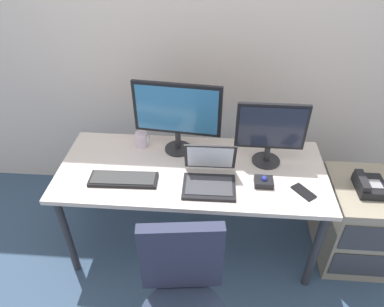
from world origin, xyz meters
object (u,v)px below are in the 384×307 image
(monitor_side, at_px, (271,131))
(laptop, at_px, (209,176))
(file_cabinet, at_px, (354,221))
(trackball_mouse, at_px, (264,182))
(desk_phone, at_px, (369,186))
(coffee_mug, at_px, (142,139))
(monitor_main, at_px, (177,113))
(keyboard, at_px, (123,179))
(cell_phone, at_px, (304,192))

(monitor_side, distance_m, laptop, 0.46)
(file_cabinet, bearing_deg, trackball_mouse, -170.20)
(desk_phone, xyz_separation_m, monitor_side, (-0.63, 0.12, 0.29))
(laptop, bearing_deg, coffee_mug, 143.66)
(monitor_main, relative_size, monitor_side, 1.32)
(trackball_mouse, bearing_deg, desk_phone, 8.54)
(file_cabinet, bearing_deg, coffee_mug, 171.31)
(keyboard, bearing_deg, cell_phone, -1.24)
(monitor_main, distance_m, coffee_mug, 0.34)
(laptop, bearing_deg, cell_phone, -4.95)
(file_cabinet, bearing_deg, keyboard, -174.49)
(monitor_side, height_order, trackball_mouse, monitor_side)
(monitor_side, xyz_separation_m, keyboard, (-0.88, -0.25, -0.22))
(desk_phone, distance_m, trackball_mouse, 0.68)
(laptop, distance_m, cell_phone, 0.55)
(desk_phone, height_order, monitor_main, monitor_main)
(desk_phone, bearing_deg, file_cabinet, 63.22)
(laptop, bearing_deg, keyboard, -177.26)
(monitor_main, distance_m, laptop, 0.45)
(monitor_main, relative_size, cell_phone, 3.96)
(monitor_main, height_order, laptop, monitor_main)
(laptop, bearing_deg, monitor_main, 124.82)
(file_cabinet, xyz_separation_m, keyboard, (-1.51, -0.15, 0.41))
(desk_phone, height_order, laptop, laptop)
(coffee_mug, bearing_deg, trackball_mouse, -23.22)
(desk_phone, height_order, monitor_side, monitor_side)
(monitor_side, relative_size, keyboard, 1.03)
(keyboard, height_order, coffee_mug, coffee_mug)
(laptop, height_order, cell_phone, laptop)
(laptop, relative_size, coffee_mug, 3.05)
(cell_phone, bearing_deg, laptop, 137.71)
(coffee_mug, height_order, cell_phone, coffee_mug)
(trackball_mouse, bearing_deg, monitor_side, 81.06)
(laptop, relative_size, cell_phone, 2.21)
(file_cabinet, xyz_separation_m, coffee_mug, (-1.47, 0.22, 0.45))
(file_cabinet, bearing_deg, monitor_side, 170.37)
(keyboard, relative_size, coffee_mug, 4.04)
(keyboard, bearing_deg, coffee_mug, 82.75)
(desk_phone, distance_m, monitor_main, 1.27)
(keyboard, bearing_deg, file_cabinet, 5.51)
(monitor_main, bearing_deg, laptop, -55.18)
(monitor_side, xyz_separation_m, cell_phone, (0.19, -0.28, -0.23))
(coffee_mug, bearing_deg, monitor_side, -7.96)
(file_cabinet, height_order, coffee_mug, coffee_mug)
(desk_phone, relative_size, cell_phone, 1.41)
(desk_phone, xyz_separation_m, keyboard, (-1.50, -0.13, 0.07))
(file_cabinet, height_order, monitor_main, monitor_main)
(monitor_main, distance_m, monitor_side, 0.59)
(keyboard, relative_size, cell_phone, 2.91)
(monitor_side, xyz_separation_m, laptop, (-0.36, -0.23, -0.19))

